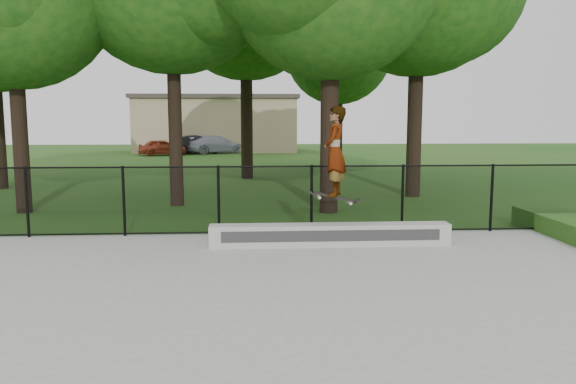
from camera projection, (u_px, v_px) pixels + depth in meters
name	position (u px, v px, depth m)	size (l,w,h in m)	color
ground	(189.00, 348.00, 6.27)	(100.00, 100.00, 0.00)	#1F5317
concrete_slab	(189.00, 345.00, 6.27)	(14.00, 12.00, 0.06)	gray
grind_ledge	(330.00, 235.00, 11.03)	(4.73, 0.40, 0.43)	#B5B5B0
car_a	(162.00, 147.00, 38.66)	(1.33, 3.28, 1.12)	maroon
car_b	(198.00, 144.00, 40.68)	(1.41, 3.67, 1.33)	black
car_c	(217.00, 145.00, 40.90)	(1.83, 4.13, 1.30)	#A2A3B8
skater_airborne	(335.00, 153.00, 10.69)	(0.82, 0.72, 1.90)	black
chainlink_fence	(219.00, 200.00, 12.01)	(16.06, 0.06, 1.50)	black
distant_building	(217.00, 123.00, 43.47)	(12.40, 6.40, 4.30)	tan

